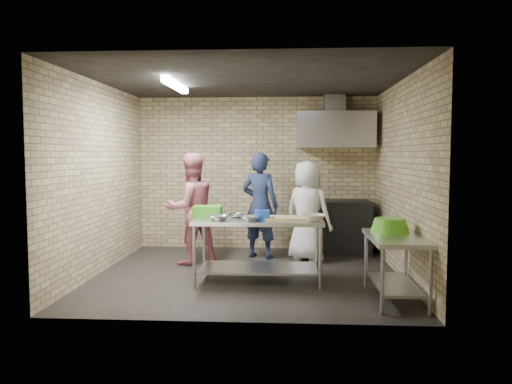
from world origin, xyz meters
TOP-DOWN VIEW (x-y plane):
  - floor at (0.00, 0.00)m, footprint 4.20×4.20m
  - ceiling at (0.00, 0.00)m, footprint 4.20×4.20m
  - back_wall at (0.00, 2.00)m, footprint 4.20×0.06m
  - front_wall at (0.00, -2.00)m, footprint 4.20×0.06m
  - left_wall at (-2.10, 0.00)m, footprint 0.06×4.00m
  - right_wall at (2.10, 0.00)m, footprint 0.06×4.00m
  - prep_table at (0.17, -0.37)m, footprint 1.68×0.84m
  - side_counter at (1.80, -1.10)m, footprint 0.60×1.20m
  - stove at (1.35, 1.65)m, footprint 1.20×0.70m
  - range_hood at (1.35, 1.70)m, footprint 1.30×0.60m
  - hood_duct at (1.35, 1.85)m, footprint 0.35×0.30m
  - wall_shelf at (1.65, 1.89)m, footprint 0.80×0.20m
  - fluorescent_fixture at (-1.00, 0.00)m, footprint 0.10×1.25m
  - green_crate at (-0.53, -0.25)m, footprint 0.37×0.28m
  - blue_tub at (0.22, -0.47)m, footprint 0.19×0.19m
  - cutting_board at (0.52, -0.39)m, footprint 0.51×0.39m
  - mixing_bowl_a at (-0.33, -0.57)m, footprint 0.32×0.32m
  - mixing_bowl_b at (-0.13, -0.32)m, footprint 0.24×0.24m
  - mixing_bowl_c at (0.07, -0.59)m, footprint 0.29×0.29m
  - ceramic_bowl at (0.87, -0.52)m, footprint 0.39×0.39m
  - green_basin at (1.78, -0.85)m, footprint 0.46×0.46m
  - bottle_red at (1.40, 1.89)m, footprint 0.07×0.07m
  - man_navy at (0.11, 1.17)m, footprint 0.74×0.62m
  - woman_pink at (-0.93, 0.67)m, footprint 1.05×1.00m
  - woman_white at (0.87, 0.96)m, footprint 0.93×0.84m

SIDE VIEW (x-z plane):
  - floor at x=0.00m, z-range 0.00..0.00m
  - side_counter at x=1.80m, z-range 0.00..0.75m
  - prep_table at x=0.17m, z-range 0.00..0.84m
  - stove at x=1.35m, z-range 0.00..0.90m
  - woman_white at x=0.87m, z-range 0.00..1.59m
  - green_basin at x=1.78m, z-range 0.75..0.92m
  - woman_pink at x=-0.93m, z-range 0.00..1.71m
  - cutting_board at x=0.52m, z-range 0.84..0.87m
  - man_navy at x=0.11m, z-range 0.00..1.72m
  - mixing_bowl_c at x=0.07m, z-range 0.84..0.90m
  - mixing_bowl_b at x=-0.13m, z-range 0.84..0.90m
  - mixing_bowl_a at x=-0.33m, z-range 0.84..0.91m
  - ceramic_bowl at x=0.87m, z-range 0.84..0.92m
  - blue_tub at x=0.22m, z-range 0.84..0.96m
  - green_crate at x=-0.53m, z-range 0.84..0.99m
  - back_wall at x=0.00m, z-range 0.00..2.70m
  - front_wall at x=0.00m, z-range 0.00..2.70m
  - left_wall at x=-2.10m, z-range 0.00..2.70m
  - right_wall at x=2.10m, z-range 0.00..2.70m
  - wall_shelf at x=1.65m, z-range 1.90..1.94m
  - bottle_red at x=1.40m, z-range 1.94..2.12m
  - range_hood at x=1.35m, z-range 1.80..2.40m
  - hood_duct at x=1.35m, z-range 2.40..2.70m
  - fluorescent_fixture at x=-1.00m, z-range 2.60..2.68m
  - ceiling at x=0.00m, z-range 2.70..2.70m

